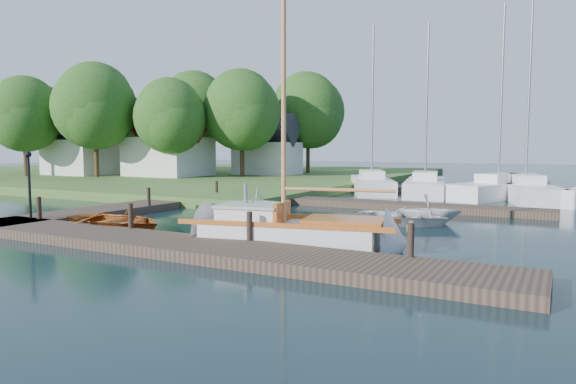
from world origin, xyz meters
The scene contains 33 objects.
ground centered at (0.00, 0.00, 0.00)m, with size 160.00×160.00×0.00m, color black.
near_dock centered at (0.00, -6.00, 0.15)m, with size 18.00×2.20×0.30m, color #33251E.
left_dock centered at (-8.00, 2.00, 0.15)m, with size 2.20×18.00×0.30m, color #33251E.
far_dock centered at (2.00, 6.50, 0.15)m, with size 14.00×1.60×0.30m, color #33251E.
shore centered at (-28.00, 22.00, 0.25)m, with size 50.00×40.00×0.50m, color #395725.
mooring_post_0 centered at (-7.50, -5.00, 0.70)m, with size 0.16×0.16×0.80m, color black.
mooring_post_1 centered at (-3.00, -5.00, 0.70)m, with size 0.16×0.16×0.80m, color black.
mooring_post_2 centered at (1.50, -5.00, 0.70)m, with size 0.16×0.16×0.80m, color black.
mooring_post_3 centered at (6.00, -5.00, 0.70)m, with size 0.16×0.16×0.80m, color black.
mooring_post_4 centered at (-7.00, 0.00, 0.70)m, with size 0.16×0.16×0.80m, color black.
mooring_post_5 centered at (-7.00, 5.00, 0.70)m, with size 0.16×0.16×0.80m, color black.
lamp_post centered at (-8.00, -5.00, 1.87)m, with size 0.24×0.24×2.44m.
sailboat centered at (2.31, -3.78, 0.34)m, with size 7.40×3.39×9.83m.
dinghy centered at (-4.54, -4.18, 0.42)m, with size 2.87×4.02×0.83m, color #954412.
tender_a centered at (-2.83, 1.45, 0.39)m, with size 2.66×3.73×0.77m, color silver.
tender_b centered at (-2.54, 2.05, 0.61)m, with size 2.00×2.32×1.22m, color silver.
tender_c centered at (3.78, 1.97, 0.37)m, with size 2.53×3.54×0.73m, color silver.
tender_d centered at (4.65, 2.68, 0.61)m, with size 1.99×2.30×1.21m, color silver.
marina_boat_0 centered at (-1.78, 14.49, 0.57)m, with size 5.32×8.24×10.45m.
marina_boat_1 centered at (1.65, 14.42, 0.57)m, with size 3.72×7.95×10.22m.
marina_boat_2 centered at (5.83, 14.17, 0.57)m, with size 5.08×7.82×10.77m.
marina_boat_3 centered at (7.22, 14.08, 0.58)m, with size 4.44×8.93×12.54m.
house_a centered at (-20.00, 16.00, 2.96)m, with size 6.30×5.00×6.29m.
house_b centered at (-28.00, 14.00, 2.77)m, with size 5.77×4.50×5.79m.
house_c centered at (-14.00, 22.00, 2.58)m, with size 5.25×4.00×5.28m.
tree_0 centered at (-30.00, 10.05, 5.53)m, with size 6.12×6.07×8.28m.
tree_1 centered at (-24.00, 12.05, 6.09)m, with size 6.70×6.70×9.20m.
tree_2 centered at (-18.00, 14.05, 5.25)m, with size 5.83×5.75×7.82m.
tree_3 centered at (-14.00, 18.05, 5.81)m, with size 6.41×6.38×8.74m.
tree_4 centered at (-22.00, 22.05, 6.37)m, with size 7.01×7.01×9.66m.
tree_5 centered at (-30.00, 20.05, 5.42)m, with size 6.00×5.94×8.10m.
tree_6 centered at (-36.00, 16.05, 5.64)m, with size 6.24×6.20×8.46m.
tree_7 centered at (-12.00, 26.05, 6.20)m, with size 6.83×6.83×9.38m.
Camera 1 is at (9.14, -16.85, 2.88)m, focal length 32.00 mm.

